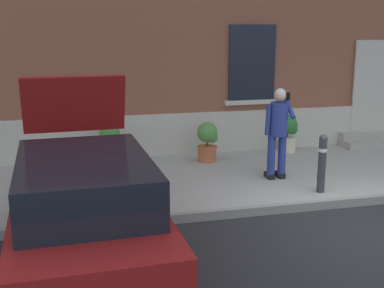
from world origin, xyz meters
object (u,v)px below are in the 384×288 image
hatchback_car_red (85,209)px  bollard_far_left (130,175)px  bollard_near_person (322,161)px  planter_cream (288,132)px  person_on_phone (278,128)px  planter_terracotta (208,141)px  planter_olive (111,143)px

hatchback_car_red → bollard_far_left: size_ratio=3.94×
hatchback_car_red → bollard_near_person: (4.13, 1.63, -0.09)m
bollard_near_person → hatchback_car_red: bearing=-158.5°
hatchback_car_red → planter_cream: (4.80, 4.50, -0.19)m
bollard_far_left → person_on_phone: bearing=17.7°
bollard_far_left → planter_terracotta: (1.99, 2.49, -0.11)m
planter_olive → planter_terracotta: bearing=-8.8°
bollard_near_person → bollard_far_left: (-3.37, 0.00, 0.00)m
bollard_far_left → planter_terracotta: bollard_far_left is taller
hatchback_car_red → planter_olive: (0.70, 4.43, -0.19)m
planter_olive → planter_cream: bearing=1.0°
bollard_far_left → person_on_phone: 3.10m
bollard_near_person → planter_terracotta: size_ratio=1.22×
bollard_near_person → person_on_phone: person_on_phone is taller
hatchback_car_red → planter_olive: 4.49m
bollard_near_person → planter_olive: size_ratio=1.22×
planter_olive → bollard_far_left: bearing=-88.7°
bollard_far_left → planter_olive: 2.81m
hatchback_car_red → planter_terracotta: 4.95m
planter_cream → planter_terracotta: bearing=-169.3°
hatchback_car_red → bollard_near_person: size_ratio=3.94×
bollard_near_person → person_on_phone: bearing=115.4°
hatchback_car_red → bollard_far_left: (0.76, 1.63, -0.09)m
planter_terracotta → planter_cream: bearing=10.7°
planter_terracotta → planter_olive: bearing=171.2°
planter_terracotta → planter_cream: same height
bollard_far_left → planter_cream: 4.96m
hatchback_car_red → planter_terracotta: size_ratio=4.79×
hatchback_car_red → person_on_phone: bearing=34.8°
bollard_near_person → planter_cream: bearing=76.9°
bollard_far_left → planter_olive: bollard_far_left is taller
hatchback_car_red → person_on_phone: 4.50m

